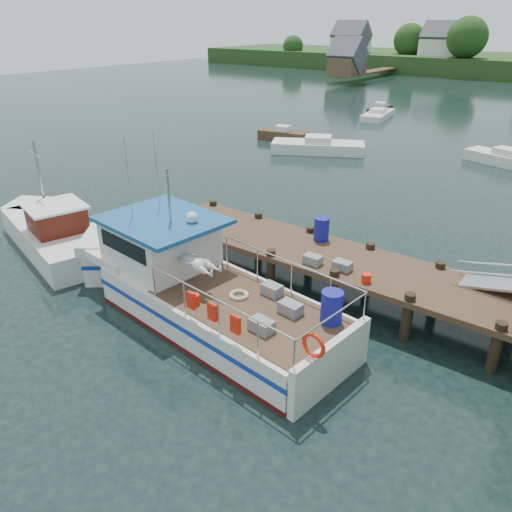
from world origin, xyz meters
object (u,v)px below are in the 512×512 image
Objects in this scene: moored_a at (318,146)px; moored_e at (380,110)px; moored_d at (378,115)px; work_boat at (53,231)px; lobster_boat at (190,284)px; dock at (500,277)px; moored_b at (505,159)px; moored_rowboat at (283,135)px.

moored_a is 18.00m from moored_e.
moored_a is 15.30m from moored_d.
work_boat is 38.72m from moored_e.
lobster_boat is 22.56m from moored_a.
work_boat is 2.05× the size of moored_e.
work_boat is (-16.56, -3.78, -1.53)m from dock.
moored_b is at bearing 13.68° from moored_a.
lobster_boat reaches higher than moored_d.
moored_a is at bearing 116.25° from lobster_boat.
work_boat is 2.08× the size of moored_rowboat.
moored_rowboat is 0.76× the size of moored_b.
moored_b is (12.03, 25.51, -0.29)m from work_boat.
lobster_boat reaches higher than dock.
dock is 17.06m from work_boat.
lobster_boat is 2.86× the size of moored_rowboat.
moored_e is (-19.40, 34.83, -1.83)m from dock.
moored_rowboat is at bearing 123.78° from lobster_boat.
work_boat reaches higher than moored_e.
lobster_boat is 1.99× the size of moored_d.
moored_d is 2.76m from moored_e.
lobster_boat is at bearing -115.88° from moored_b.
moored_b is at bearing 101.78° from dock.
work_boat is 36.09m from moored_d.
lobster_boat is 2.18× the size of moored_b.
dock is at bearing -95.79° from moored_b.
moored_a is (4.33, -1.87, 0.03)m from moored_rowboat.
work_boat is 20.93m from moored_a.
moored_b is at bearing -56.83° from moored_e.
lobster_boat reaches higher than moored_a.
moored_d is (2.01, 13.25, -0.07)m from moored_rowboat.
work_boat is at bearing -167.15° from dock.
moored_a is at bearing -61.00° from moored_d.
moored_b is at bearing 79.83° from work_boat.
dock is 1.96× the size of work_boat.
dock is at bearing 31.87° from lobster_boat.
work_boat reaches higher than moored_b.
dock is 2.43× the size of moored_a.
lobster_boat is 26.03m from moored_rowboat.
moored_rowboat is at bearing 172.16° from moored_b.
lobster_boat is at bearing -154.15° from dock.
moored_a is at bearing 133.19° from dock.
dock reaches higher than moored_a.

